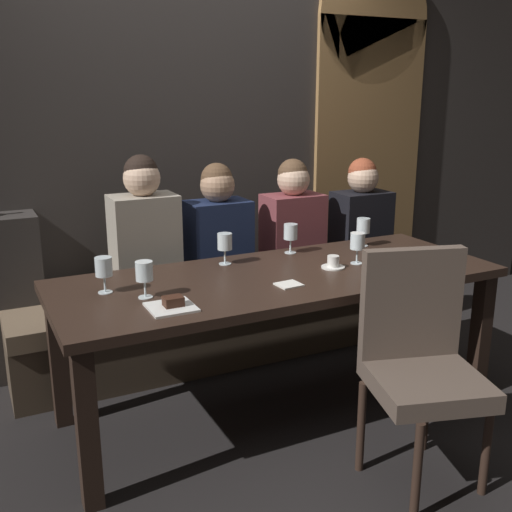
{
  "coord_description": "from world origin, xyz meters",
  "views": [
    {
      "loc": [
        -1.36,
        -2.5,
        1.62
      ],
      "look_at": [
        -0.12,
        0.02,
        0.84
      ],
      "focal_mm": 42.49,
      "sensor_mm": 36.0,
      "label": 1
    }
  ],
  "objects_px": {
    "diner_bearded": "(218,232)",
    "wine_glass_near_right": "(144,272)",
    "diner_near_end": "(361,218)",
    "wine_glass_center_back": "(358,242)",
    "dining_table": "(279,291)",
    "wine_glass_far_right": "(291,233)",
    "wine_glass_end_right": "(225,242)",
    "wine_glass_far_left": "(104,268)",
    "banquette_bench": "(224,323)",
    "wine_glass_end_left": "(363,227)",
    "dessert_plate": "(172,305)",
    "diner_redhead": "(145,235)",
    "espresso_cup": "(333,263)",
    "diner_far_end": "(293,224)",
    "chair_near_side": "(420,353)"
  },
  "relations": [
    {
      "from": "diner_near_end",
      "to": "dessert_plate",
      "type": "xyz_separation_m",
      "value": [
        -1.61,
        -0.91,
        -0.05
      ]
    },
    {
      "from": "wine_glass_far_left",
      "to": "diner_redhead",
      "type": "bearing_deg",
      "value": 58.76
    },
    {
      "from": "diner_near_end",
      "to": "espresso_cup",
      "type": "distance_m",
      "value": 0.99
    },
    {
      "from": "wine_glass_far_left",
      "to": "diner_near_end",
      "type": "bearing_deg",
      "value": 18.07
    },
    {
      "from": "wine_glass_end_left",
      "to": "wine_glass_far_left",
      "type": "relative_size",
      "value": 1.0
    },
    {
      "from": "banquette_bench",
      "to": "espresso_cup",
      "type": "height_order",
      "value": "espresso_cup"
    },
    {
      "from": "diner_near_end",
      "to": "dessert_plate",
      "type": "distance_m",
      "value": 1.85
    },
    {
      "from": "diner_near_end",
      "to": "wine_glass_center_back",
      "type": "xyz_separation_m",
      "value": [
        -0.53,
        -0.7,
        0.06
      ]
    },
    {
      "from": "wine_glass_far_left",
      "to": "dessert_plate",
      "type": "height_order",
      "value": "wine_glass_far_left"
    },
    {
      "from": "wine_glass_far_left",
      "to": "wine_glass_end_left",
      "type": "bearing_deg",
      "value": 6.59
    },
    {
      "from": "wine_glass_center_back",
      "to": "espresso_cup",
      "type": "xyz_separation_m",
      "value": [
        -0.15,
        -0.01,
        -0.09
      ]
    },
    {
      "from": "diner_far_end",
      "to": "dessert_plate",
      "type": "distance_m",
      "value": 1.45
    },
    {
      "from": "diner_near_end",
      "to": "wine_glass_far_right",
      "type": "distance_m",
      "value": 0.82
    },
    {
      "from": "dining_table",
      "to": "wine_glass_far_left",
      "type": "relative_size",
      "value": 13.41
    },
    {
      "from": "chair_near_side",
      "to": "wine_glass_center_back",
      "type": "relative_size",
      "value": 5.98
    },
    {
      "from": "wine_glass_center_back",
      "to": "espresso_cup",
      "type": "bearing_deg",
      "value": -175.36
    },
    {
      "from": "banquette_bench",
      "to": "wine_glass_far_left",
      "type": "relative_size",
      "value": 15.24
    },
    {
      "from": "wine_glass_end_right",
      "to": "wine_glass_far_left",
      "type": "xyz_separation_m",
      "value": [
        -0.66,
        -0.18,
        0.0
      ]
    },
    {
      "from": "espresso_cup",
      "to": "diner_near_end",
      "type": "bearing_deg",
      "value": 46.2
    },
    {
      "from": "dining_table",
      "to": "banquette_bench",
      "type": "bearing_deg",
      "value": 90.0
    },
    {
      "from": "banquette_bench",
      "to": "diner_bearded",
      "type": "height_order",
      "value": "diner_bearded"
    },
    {
      "from": "wine_glass_far_right",
      "to": "wine_glass_near_right",
      "type": "xyz_separation_m",
      "value": [
        -0.93,
        -0.37,
        0.0
      ]
    },
    {
      "from": "dining_table",
      "to": "wine_glass_far_left",
      "type": "height_order",
      "value": "wine_glass_far_left"
    },
    {
      "from": "banquette_bench",
      "to": "wine_glass_far_left",
      "type": "distance_m",
      "value": 1.21
    },
    {
      "from": "diner_bearded",
      "to": "diner_redhead",
      "type": "bearing_deg",
      "value": -178.42
    },
    {
      "from": "diner_far_end",
      "to": "banquette_bench",
      "type": "bearing_deg",
      "value": -179.51
    },
    {
      "from": "chair_near_side",
      "to": "dessert_plate",
      "type": "height_order",
      "value": "chair_near_side"
    },
    {
      "from": "chair_near_side",
      "to": "wine_glass_center_back",
      "type": "height_order",
      "value": "chair_near_side"
    },
    {
      "from": "wine_glass_center_back",
      "to": "dessert_plate",
      "type": "height_order",
      "value": "wine_glass_center_back"
    },
    {
      "from": "wine_glass_end_right",
      "to": "wine_glass_far_left",
      "type": "relative_size",
      "value": 1.0
    },
    {
      "from": "banquette_bench",
      "to": "diner_far_end",
      "type": "height_order",
      "value": "diner_far_end"
    },
    {
      "from": "diner_near_end",
      "to": "wine_glass_end_right",
      "type": "xyz_separation_m",
      "value": [
        -1.15,
        -0.41,
        0.06
      ]
    },
    {
      "from": "diner_near_end",
      "to": "dessert_plate",
      "type": "relative_size",
      "value": 3.91
    },
    {
      "from": "chair_near_side",
      "to": "wine_glass_near_right",
      "type": "relative_size",
      "value": 5.98
    },
    {
      "from": "diner_bearded",
      "to": "wine_glass_near_right",
      "type": "relative_size",
      "value": 4.66
    },
    {
      "from": "dining_table",
      "to": "wine_glass_end_left",
      "type": "bearing_deg",
      "value": 21.38
    },
    {
      "from": "diner_far_end",
      "to": "espresso_cup",
      "type": "height_order",
      "value": "diner_far_end"
    },
    {
      "from": "dining_table",
      "to": "wine_glass_far_right",
      "type": "xyz_separation_m",
      "value": [
        0.24,
        0.32,
        0.2
      ]
    },
    {
      "from": "diner_far_end",
      "to": "wine_glass_end_right",
      "type": "distance_m",
      "value": 0.77
    },
    {
      "from": "espresso_cup",
      "to": "dessert_plate",
      "type": "relative_size",
      "value": 0.63
    },
    {
      "from": "banquette_bench",
      "to": "dessert_plate",
      "type": "bearing_deg",
      "value": -124.19
    },
    {
      "from": "dining_table",
      "to": "wine_glass_near_right",
      "type": "bearing_deg",
      "value": -175.96
    },
    {
      "from": "banquette_bench",
      "to": "diner_near_end",
      "type": "distance_m",
      "value": 1.14
    },
    {
      "from": "dining_table",
      "to": "chair_near_side",
      "type": "bearing_deg",
      "value": -69.21
    },
    {
      "from": "diner_far_end",
      "to": "wine_glass_end_right",
      "type": "relative_size",
      "value": 4.64
    },
    {
      "from": "diner_bearded",
      "to": "wine_glass_near_right",
      "type": "distance_m",
      "value": 0.99
    },
    {
      "from": "wine_glass_center_back",
      "to": "diner_bearded",
      "type": "bearing_deg",
      "value": 124.49
    },
    {
      "from": "banquette_bench",
      "to": "diner_redhead",
      "type": "height_order",
      "value": "diner_redhead"
    },
    {
      "from": "wine_glass_center_back",
      "to": "chair_near_side",
      "type": "bearing_deg",
      "value": -103.86
    },
    {
      "from": "wine_glass_end_left",
      "to": "wine_glass_near_right",
      "type": "relative_size",
      "value": 1.0
    }
  ]
}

